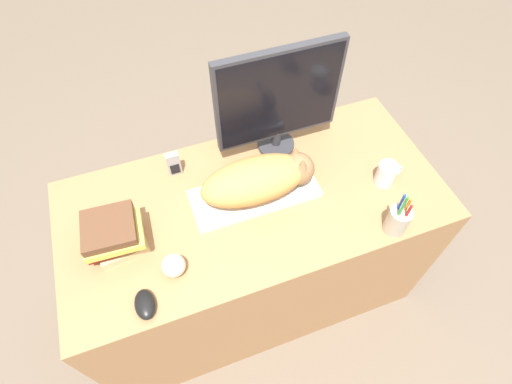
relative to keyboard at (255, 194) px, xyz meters
name	(u,v)px	position (x,y,z in m)	size (l,w,h in m)	color
ground_plane	(278,346)	(-0.01, -0.35, -0.78)	(12.00, 12.00, 0.00)	#6B5B4C
desk	(254,249)	(-0.01, -0.01, -0.39)	(1.40, 0.66, 0.76)	#9E7047
keyboard	(255,194)	(0.00, 0.00, 0.00)	(0.46, 0.18, 0.02)	silver
cat	(262,178)	(0.03, 0.00, 0.08)	(0.42, 0.18, 0.14)	#D18C47
monitor	(279,99)	(0.16, 0.20, 0.23)	(0.47, 0.15, 0.44)	#333338
computer_mouse	(145,304)	(-0.45, -0.28, 0.01)	(0.06, 0.10, 0.04)	black
coffee_mug	(387,174)	(0.48, -0.10, 0.03)	(0.10, 0.07, 0.09)	silver
pen_cup	(398,220)	(0.40, -0.29, 0.04)	(0.08, 0.08, 0.20)	#B2A893
baseball	(174,266)	(-0.34, -0.19, 0.03)	(0.08, 0.08, 0.08)	beige
phone	(174,164)	(-0.24, 0.20, 0.04)	(0.05, 0.03, 0.10)	#99999E
book_stack	(114,236)	(-0.49, -0.04, 0.06)	(0.20, 0.17, 0.13)	#C6B284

